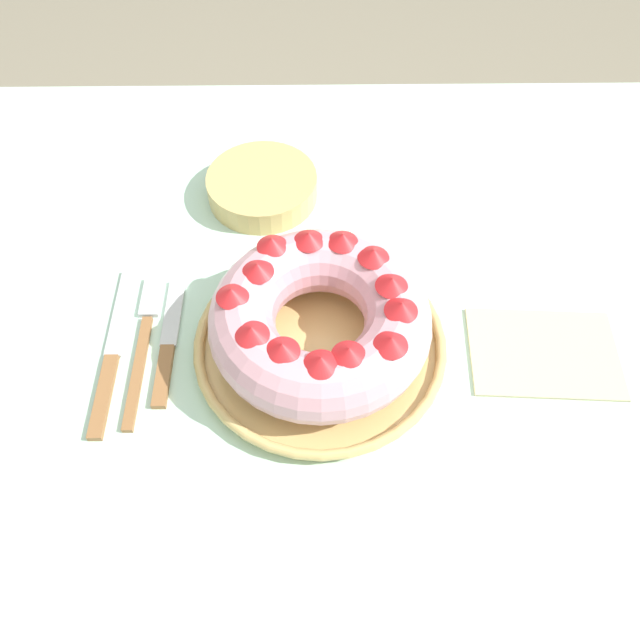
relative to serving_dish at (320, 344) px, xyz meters
The scene contains 9 objects.
ground_plane 0.76m from the serving_dish, 123.04° to the right, with size 8.00×8.00×0.00m, color gray.
dining_table 0.11m from the serving_dish, 123.04° to the right, with size 1.18×1.12×0.75m.
serving_dish is the anchor object (origin of this frame).
bundt_cake 0.05m from the serving_dish, 73.11° to the left, with size 0.25×0.25×0.09m.
fork 0.21m from the serving_dish, behind, with size 0.02×0.21×0.01m.
serving_knife 0.24m from the serving_dish, behind, with size 0.02×0.23×0.01m.
cake_knife 0.18m from the serving_dish, behind, with size 0.02×0.18×0.01m.
side_bowl 0.27m from the serving_dish, 106.65° to the left, with size 0.15×0.15×0.04m, color tan.
napkin 0.26m from the serving_dish, ahead, with size 0.17×0.12×0.00m, color beige.
Camera 1 is at (0.01, -0.37, 1.37)m, focal length 35.00 mm.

